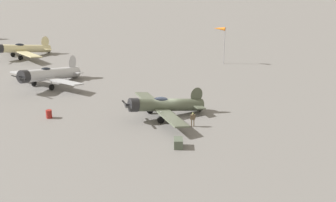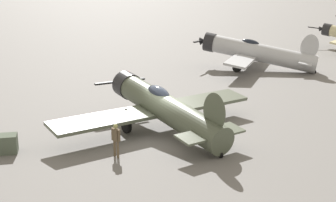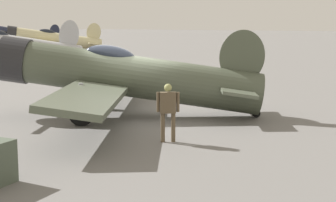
{
  "view_description": "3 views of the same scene",
  "coord_description": "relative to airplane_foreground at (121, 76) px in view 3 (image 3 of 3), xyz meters",
  "views": [
    {
      "loc": [
        8.78,
        -43.04,
        17.12
      ],
      "look_at": [
        -0.0,
        0.0,
        1.8
      ],
      "focal_mm": 45.2,
      "sensor_mm": 36.0,
      "label": 1
    },
    {
      "loc": [
        22.7,
        -0.3,
        7.63
      ],
      "look_at": [
        -0.0,
        0.0,
        1.8
      ],
      "focal_mm": 49.42,
      "sensor_mm": 36.0,
      "label": 2
    },
    {
      "loc": [
        11.21,
        -13.19,
        3.11
      ],
      "look_at": [
        3.13,
        -2.37,
        1.1
      ],
      "focal_mm": 55.75,
      "sensor_mm": 36.0,
      "label": 3
    }
  ],
  "objects": [
    {
      "name": "airplane_outer_stand",
      "position": [
        -47.17,
        32.44,
        0.1
      ],
      "size": [
        12.74,
        10.72,
        3.36
      ],
      "rotation": [
        0.0,
        0.0,
        4.37
      ],
      "color": "#1E2338",
      "rests_on": "ground_plane"
    },
    {
      "name": "airplane_mid_apron",
      "position": [
        -17.8,
        8.31,
        0.22
      ],
      "size": [
        12.08,
        10.95,
        3.48
      ],
      "rotation": [
        0.0,
        0.0,
        4.36
      ],
      "color": "#B7BABF",
      "rests_on": "ground_plane"
    },
    {
      "name": "ground_crew_mechanic",
      "position": [
        3.53,
        -2.09,
        -0.45
      ],
      "size": [
        0.5,
        0.42,
        1.56
      ],
      "rotation": [
        0.0,
        0.0,
        2.22
      ],
      "color": "brown",
      "rests_on": "ground_plane"
    },
    {
      "name": "airplane_foreground",
      "position": [
        0.0,
        0.0,
        0.0
      ],
      "size": [
        9.04,
        10.61,
        3.01
      ],
      "rotation": [
        0.0,
        0.0,
        3.75
      ],
      "color": "#4C5442",
      "rests_on": "ground_plane"
    },
    {
      "name": "ground_plane",
      "position": [
        0.4,
        0.28,
        -1.39
      ],
      "size": [
        400.0,
        400.0,
        0.0
      ],
      "primitive_type": "plane",
      "color": "slate"
    },
    {
      "name": "airplane_far_line",
      "position": [
        -30.1,
        22.94,
        0.14
      ],
      "size": [
        11.9,
        10.12,
        3.26
      ],
      "rotation": [
        0.0,
        0.0,
        4.08
      ],
      "color": "beige",
      "rests_on": "ground_plane"
    }
  ]
}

